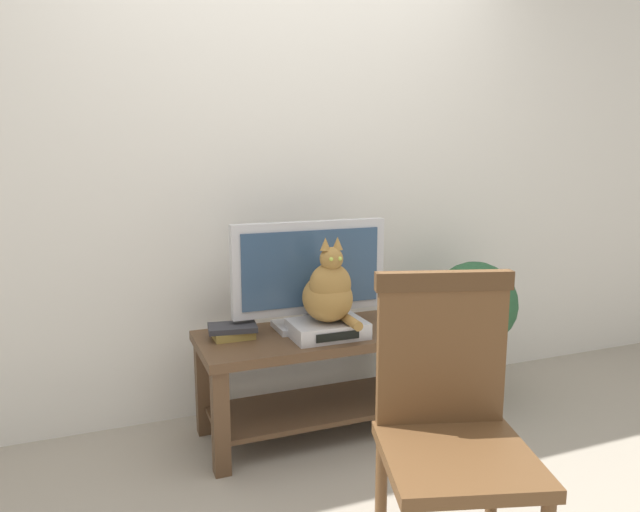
% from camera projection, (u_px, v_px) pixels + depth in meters
% --- Properties ---
extents(ground_plane, '(12.00, 12.00, 0.00)m').
position_uv_depth(ground_plane, '(362.00, 497.00, 2.35)').
color(ground_plane, gray).
extents(back_wall, '(7.00, 0.12, 2.80)m').
position_uv_depth(back_wall, '(279.00, 147.00, 3.06)').
color(back_wall, silver).
rests_on(back_wall, ground).
extents(tv_stand, '(1.13, 0.50, 0.52)m').
position_uv_depth(tv_stand, '(316.00, 364.00, 2.82)').
color(tv_stand, '#513823').
rests_on(tv_stand, ground).
extents(tv, '(0.78, 0.20, 0.53)m').
position_uv_depth(tv, '(310.00, 273.00, 2.82)').
color(tv, '#B7B7BC').
rests_on(tv, tv_stand).
extents(media_box, '(0.35, 0.25, 0.08)m').
position_uv_depth(media_box, '(327.00, 329.00, 2.72)').
color(media_box, '#BCBCC1').
rests_on(media_box, tv_stand).
extents(cat, '(0.23, 0.33, 0.40)m').
position_uv_depth(cat, '(329.00, 291.00, 2.68)').
color(cat, olive).
rests_on(cat, media_box).
extents(wooden_chair, '(0.55, 0.55, 1.01)m').
position_uv_depth(wooden_chair, '(450.00, 414.00, 1.78)').
color(wooden_chair, brown).
rests_on(wooden_chair, ground).
extents(book_stack, '(0.24, 0.17, 0.06)m').
position_uv_depth(book_stack, '(233.00, 331.00, 2.70)').
color(book_stack, olive).
rests_on(book_stack, tv_stand).
extents(potted_plant, '(0.45, 0.45, 0.80)m').
position_uv_depth(potted_plant, '(474.00, 314.00, 3.12)').
color(potted_plant, '#47474C').
rests_on(potted_plant, ground).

